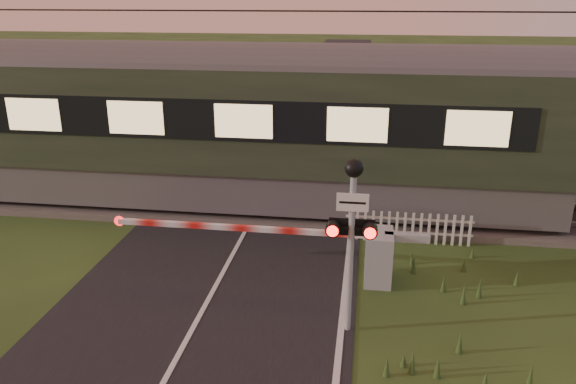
# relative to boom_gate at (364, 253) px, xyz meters

# --- Properties ---
(ground) EXTENTS (160.00, 160.00, 0.00)m
(ground) POSITION_rel_boom_gate_xyz_m (-3.11, -2.49, -0.65)
(ground) COLOR #263C17
(ground) RESTS_ON ground
(road) EXTENTS (6.00, 140.00, 0.03)m
(road) POSITION_rel_boom_gate_xyz_m (-3.09, -2.72, -0.64)
(road) COLOR black
(road) RESTS_ON ground
(track_bed) EXTENTS (140.00, 3.40, 0.39)m
(track_bed) POSITION_rel_boom_gate_xyz_m (-3.11, 4.01, -0.58)
(track_bed) COLOR #47423D
(track_bed) RESTS_ON ground
(overhead_wires) EXTENTS (120.00, 0.62, 0.62)m
(overhead_wires) POSITION_rel_boom_gate_xyz_m (-3.11, 4.01, 5.08)
(overhead_wires) COLOR black
(overhead_wires) RESTS_ON ground
(boom_gate) EXTENTS (7.00, 0.89, 1.18)m
(boom_gate) POSITION_rel_boom_gate_xyz_m (0.00, 0.00, 0.00)
(boom_gate) COLOR gray
(boom_gate) RESTS_ON ground
(crossing_signal) EXTENTS (0.85, 0.35, 3.32)m
(crossing_signal) POSITION_rel_boom_gate_xyz_m (-0.24, -2.01, 1.64)
(crossing_signal) COLOR gray
(crossing_signal) RESTS_ON ground
(picket_fence) EXTENTS (3.16, 0.07, 0.81)m
(picket_fence) POSITION_rel_boom_gate_xyz_m (1.09, 2.12, -0.24)
(picket_fence) COLOR silver
(picket_fence) RESTS_ON ground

